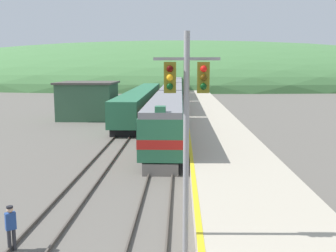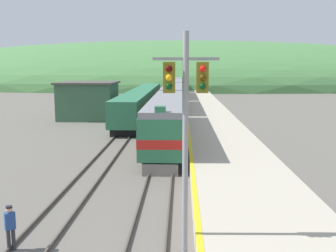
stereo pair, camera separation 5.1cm
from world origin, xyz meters
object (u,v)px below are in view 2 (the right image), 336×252
at_px(express_train_lead_car, 167,119).
at_px(siding_train, 142,101).
at_px(carriage_third, 175,90).
at_px(carriage_second, 173,98).
at_px(signal_mast_main, 186,113).
at_px(track_worker, 10,225).
at_px(carriage_fourth, 176,85).

relative_size(express_train_lead_car, siding_train, 0.55).
distance_m(carriage_third, siding_train, 21.05).
bearing_deg(carriage_second, signal_mast_main, -88.05).
distance_m(signal_mast_main, track_worker, 7.60).
xyz_separation_m(siding_train, track_worker, (-0.65, -41.38, -0.80)).
xyz_separation_m(carriage_third, track_worker, (-4.91, -61.99, -1.17)).
bearing_deg(signal_mast_main, carriage_third, 91.31).
bearing_deg(track_worker, carriage_fourth, 86.59).
bearing_deg(carriage_fourth, carriage_third, -90.00).
bearing_deg(express_train_lead_car, carriage_fourth, 90.00).
height_order(siding_train, signal_mast_main, signal_mast_main).
relative_size(carriage_third, carriage_fourth, 1.00).
xyz_separation_m(express_train_lead_car, carriage_third, (0.00, 41.83, -0.01)).
xyz_separation_m(carriage_third, siding_train, (-4.27, -20.61, -0.37)).
xyz_separation_m(carriage_second, signal_mast_main, (1.43, -41.87, 3.01)).
height_order(carriage_second, carriage_third, same).
bearing_deg(track_worker, express_train_lead_car, 76.31).
bearing_deg(carriage_third, track_worker, -94.53).
distance_m(siding_train, signal_mast_main, 42.16).
bearing_deg(track_worker, siding_train, 89.11).
height_order(carriage_second, track_worker, carriage_second).
xyz_separation_m(carriage_third, carriage_fourth, (0.00, 20.37, 0.00)).
relative_size(express_train_lead_car, carriage_second, 1.09).
height_order(express_train_lead_car, carriage_third, express_train_lead_car).
height_order(carriage_second, signal_mast_main, signal_mast_main).
bearing_deg(track_worker, carriage_third, 85.47).
height_order(siding_train, track_worker, siding_train).
bearing_deg(carriage_fourth, track_worker, -93.41).
relative_size(carriage_third, track_worker, 11.47).
distance_m(siding_train, track_worker, 41.40).
bearing_deg(signal_mast_main, siding_train, 97.79).
height_order(carriage_third, signal_mast_main, signal_mast_main).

